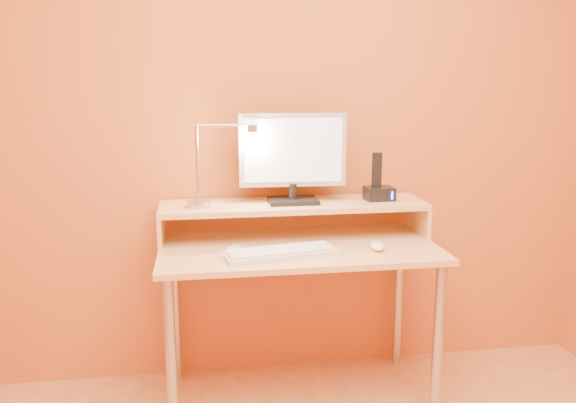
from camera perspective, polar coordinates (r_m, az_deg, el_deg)
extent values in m
cube|color=#C85D33|center=(2.78, -0.01, 8.10)|extent=(3.00, 0.04, 2.50)
cylinder|color=#B7B7BB|center=(2.44, -11.23, -14.86)|extent=(0.04, 0.04, 0.69)
cylinder|color=#B7B7BB|center=(2.62, 14.26, -13.04)|extent=(0.04, 0.04, 0.69)
cylinder|color=#B7B7BB|center=(2.89, -10.81, -10.40)|extent=(0.04, 0.04, 0.69)
cylinder|color=#B7B7BB|center=(3.05, 10.61, -9.21)|extent=(0.04, 0.04, 0.69)
cube|color=#E3B179|center=(2.57, 1.06, -4.57)|extent=(1.20, 0.60, 0.02)
cube|color=#E3B179|center=(2.66, -12.14, -2.45)|extent=(0.02, 0.30, 0.14)
cube|color=#E3B179|center=(2.84, 12.39, -1.55)|extent=(0.02, 0.30, 0.14)
cube|color=#E3B179|center=(2.67, 0.54, -0.37)|extent=(1.20, 0.30, 0.02)
cube|color=black|center=(2.67, 0.47, 0.08)|extent=(0.22, 0.16, 0.02)
cylinder|color=black|center=(2.66, 0.48, 1.01)|extent=(0.04, 0.04, 0.07)
cube|color=#BEBEBF|center=(2.64, 0.45, 5.00)|extent=(0.48, 0.06, 0.33)
cube|color=black|center=(2.66, 0.37, 5.06)|extent=(0.43, 0.03, 0.28)
cube|color=silver|center=(2.62, 0.51, 4.95)|extent=(0.43, 0.03, 0.28)
cylinder|color=#B7B7BB|center=(2.60, -8.62, -0.27)|extent=(0.10, 0.10, 0.02)
cylinder|color=#B7B7BB|center=(2.57, -8.74, 3.60)|extent=(0.01, 0.01, 0.33)
cylinder|color=#B7B7BB|center=(2.56, -6.15, 7.34)|extent=(0.24, 0.01, 0.01)
cylinder|color=#B7B7BB|center=(2.57, -3.44, 7.07)|extent=(0.04, 0.04, 0.03)
cylinder|color=#FFEAC6|center=(2.57, -3.44, 6.71)|extent=(0.03, 0.03, 0.00)
cube|color=black|center=(2.75, 8.80, 0.77)|extent=(0.13, 0.10, 0.06)
cube|color=black|center=(2.73, 8.57, 3.03)|extent=(0.04, 0.03, 0.16)
cube|color=#1C4CFF|center=(2.72, 10.02, 0.59)|extent=(0.01, 0.00, 0.04)
cube|color=silver|center=(2.41, -0.72, -5.07)|extent=(0.48, 0.22, 0.02)
ellipsoid|color=white|center=(2.53, 8.61, -4.25)|extent=(0.07, 0.11, 0.04)
cube|color=silver|center=(2.45, -5.53, -4.89)|extent=(0.11, 0.17, 0.02)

